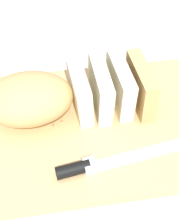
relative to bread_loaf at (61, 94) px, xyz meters
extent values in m
plane|color=beige|center=(0.05, -0.04, -0.06)|extent=(3.00, 3.00, 0.00)
cube|color=tan|center=(0.05, -0.04, -0.05)|extent=(0.48, 0.33, 0.02)
ellipsoid|color=tan|center=(-0.06, -0.01, 0.00)|extent=(0.17, 0.13, 0.09)
cube|color=beige|center=(0.03, 0.01, 0.00)|extent=(0.04, 0.12, 0.09)
cube|color=beige|center=(0.07, 0.01, 0.00)|extent=(0.04, 0.12, 0.09)
cube|color=beige|center=(0.11, 0.01, 0.00)|extent=(0.04, 0.12, 0.09)
cube|color=tan|center=(0.15, 0.01, 0.00)|extent=(0.04, 0.12, 0.09)
cube|color=silver|center=(0.13, -0.12, -0.04)|extent=(0.19, 0.06, 0.00)
cylinder|color=black|center=(0.01, -0.14, -0.03)|extent=(0.06, 0.03, 0.02)
cube|color=silver|center=(0.04, -0.13, -0.03)|extent=(0.02, 0.03, 0.02)
sphere|color=#996633|center=(-0.02, -0.04, -0.04)|extent=(0.00, 0.00, 0.00)
sphere|color=#996633|center=(0.00, -0.03, -0.04)|extent=(0.00, 0.00, 0.00)
camera|label=1|loc=(0.01, -0.40, 0.40)|focal=49.73mm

